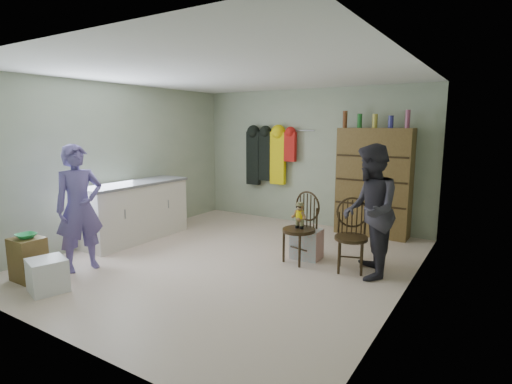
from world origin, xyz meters
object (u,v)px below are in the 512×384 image
Objects in this scene: counter at (135,211)px; chair_front at (301,222)px; dresser at (374,182)px; chair_far at (351,232)px.

counter is 1.93× the size of chair_front.
chair_far is at bearing -82.18° from dresser.
chair_front is 1.93m from dresser.
chair_front is 1.03× the size of chair_far.
dresser is at bearing 79.71° from chair_far.
chair_far is (0.68, 0.05, -0.05)m from chair_front.
chair_front is at bearing 166.27° from chair_far.
dresser is at bearing 92.12° from chair_front.
counter is 0.89× the size of dresser.
chair_far is (3.45, 0.51, 0.03)m from counter.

